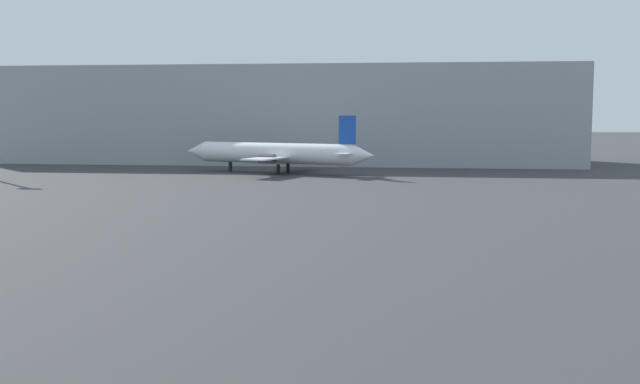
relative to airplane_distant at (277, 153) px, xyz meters
name	(u,v)px	position (x,y,z in m)	size (l,w,h in m)	color
airplane_distant	(277,153)	(0.00, 0.00, 0.00)	(27.34, 16.82, 7.65)	white
terminal_building	(282,115)	(-3.85, 24.17, 4.88)	(92.49, 23.29, 15.11)	#999EA3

